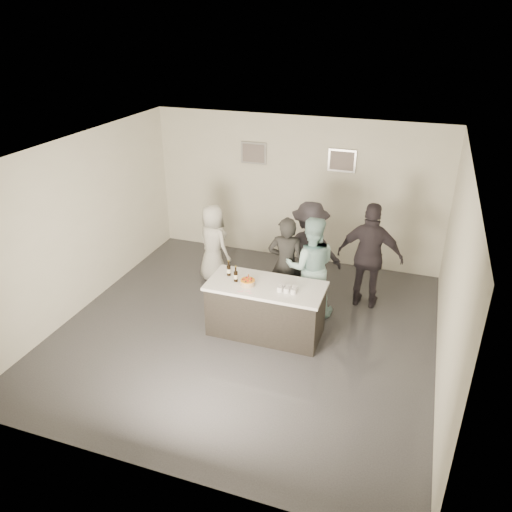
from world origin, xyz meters
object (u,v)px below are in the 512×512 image
cake (248,283)px  person_guest_back (309,250)px  person_guest_left (213,244)px  bar_counter (266,309)px  person_main_blue (310,267)px  person_main_black (286,264)px  person_guest_right (370,256)px  beer_bottle_a (229,268)px  beer_bottle_b (236,274)px

cake → person_guest_back: bearing=68.9°
person_guest_left → bar_counter: bearing=164.8°
person_main_blue → cake: bearing=34.7°
person_main_black → person_guest_right: bearing=-163.9°
beer_bottle_a → person_guest_right: bearing=32.5°
person_main_black → person_main_blue: person_main_blue is taller
beer_bottle_a → person_main_black: (0.76, 0.74, -0.16)m
bar_counter → person_guest_left: bearing=136.9°
person_main_black → person_guest_back: 0.69m
beer_bottle_b → person_main_black: 1.07m
person_guest_left → person_main_blue: bearing=-167.8°
bar_counter → person_guest_right: size_ratio=0.96×
beer_bottle_a → beer_bottle_b: (0.18, -0.15, 0.00)m
person_main_blue → person_guest_right: size_ratio=0.93×
beer_bottle_a → beer_bottle_b: same height
person_main_black → person_guest_left: 1.71m
cake → beer_bottle_a: size_ratio=0.89×
bar_counter → cake: size_ratio=8.07×
bar_counter → person_main_black: 0.95m
beer_bottle_a → person_guest_back: (1.01, 1.38, -0.13)m
person_guest_left → person_guest_back: (1.86, 0.06, 0.13)m
bar_counter → beer_bottle_b: (-0.49, -0.05, 0.58)m
bar_counter → person_main_blue: (0.52, 0.85, 0.44)m
beer_bottle_b → person_guest_right: (1.91, 1.49, -0.07)m
cake → person_main_blue: bearing=50.5°
cake → person_main_blue: 1.23m
bar_counter → person_guest_right: (1.43, 1.44, 0.51)m
person_guest_left → person_guest_right: person_guest_right is taller
person_guest_left → person_guest_back: size_ratio=0.86×
cake → person_main_black: person_main_black is taller
bar_counter → person_guest_right: 2.09m
person_main_black → person_guest_back: size_ratio=0.96×
person_guest_right → person_guest_back: person_guest_right is taller
bar_counter → beer_bottle_b: beer_bottle_b is taller
person_guest_right → person_main_blue: bearing=35.1°
bar_counter → person_guest_right: bearing=45.3°
person_main_black → beer_bottle_b: bearing=49.2°
bar_counter → person_main_black: size_ratio=1.07×
person_main_black → person_main_blue: (0.43, 0.01, 0.03)m
person_guest_right → person_guest_left: bearing=2.6°
person_guest_left → beer_bottle_a: bearing=150.7°
person_main_blue → person_guest_right: bearing=-162.9°
beer_bottle_a → beer_bottle_b: bearing=-39.6°
beer_bottle_a → cake: bearing=-26.9°
beer_bottle_a → person_guest_left: person_guest_left is taller
bar_counter → person_guest_back: person_guest_back is taller
beer_bottle_a → person_main_blue: 1.41m
beer_bottle_a → person_guest_left: (-0.85, 1.32, -0.25)m
person_guest_back → person_main_blue: bearing=101.2°
bar_counter → beer_bottle_a: (-0.67, 0.10, 0.58)m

